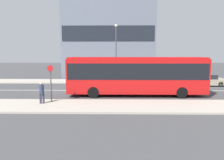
% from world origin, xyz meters
% --- Properties ---
extents(ground_plane, '(120.00, 120.00, 0.00)m').
position_xyz_m(ground_plane, '(0.00, 0.00, 0.00)').
color(ground_plane, '#444447').
extents(sidewalk_near, '(44.00, 3.50, 0.13)m').
position_xyz_m(sidewalk_near, '(0.00, -6.25, 0.07)').
color(sidewalk_near, '#B2A899').
rests_on(sidewalk_near, ground_plane).
extents(sidewalk_far, '(44.00, 3.50, 0.13)m').
position_xyz_m(sidewalk_far, '(0.00, 6.25, 0.07)').
color(sidewalk_far, '#B2A899').
rests_on(sidewalk_far, ground_plane).
extents(lane_centerline, '(41.80, 0.16, 0.01)m').
position_xyz_m(lane_centerline, '(0.00, 0.00, 0.00)').
color(lane_centerline, silver).
rests_on(lane_centerline, ground_plane).
extents(apartment_block_left_tower, '(14.00, 6.21, 24.17)m').
position_xyz_m(apartment_block_left_tower, '(3.02, 12.56, 12.08)').
color(apartment_block_left_tower, slate).
rests_on(apartment_block_left_tower, ground_plane).
extents(city_bus, '(12.10, 2.64, 3.43)m').
position_xyz_m(city_bus, '(5.93, -2.23, 1.97)').
color(city_bus, red).
rests_on(city_bus, ground_plane).
extents(parked_car_0, '(4.57, 1.78, 1.33)m').
position_xyz_m(parked_car_0, '(14.55, 3.27, 0.63)').
color(parked_car_0, '#A39E84').
rests_on(parked_car_0, ground_plane).
extents(pedestrian_near_stop, '(0.34, 0.34, 1.58)m').
position_xyz_m(pedestrian_near_stop, '(-1.29, -5.87, 1.02)').
color(pedestrian_near_stop, '#383347').
rests_on(pedestrian_near_stop, sidewalk_near).
extents(bus_stop_sign, '(0.44, 0.12, 2.80)m').
position_xyz_m(bus_stop_sign, '(-0.78, -5.31, 1.76)').
color(bus_stop_sign, '#4C4C51').
rests_on(bus_stop_sign, sidewalk_near).
extents(street_lamp, '(0.36, 0.36, 7.21)m').
position_xyz_m(street_lamp, '(4.16, 5.28, 4.50)').
color(street_lamp, '#4C4C51').
rests_on(street_lamp, sidewalk_far).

